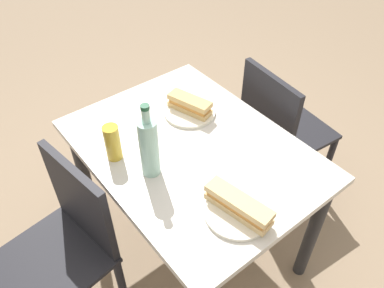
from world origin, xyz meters
The scene contains 12 objects.
ground_plane centered at (0.00, 0.00, 0.00)m, with size 8.00×8.00×0.00m, color #8C755B.
dining_table centered at (0.00, 0.00, 0.61)m, with size 1.06×0.79×0.73m.
chair_far centered at (-0.01, 0.59, 0.50)m, with size 0.44×0.44×0.87m.
chair_near centered at (-0.06, -0.59, 0.50)m, with size 0.45×0.45×0.87m.
plate_near centered at (-0.19, 0.14, 0.73)m, with size 0.24×0.24×0.01m, color silver.
baguette_sandwich_near centered at (-0.19, 0.14, 0.77)m, with size 0.22×0.13×0.07m.
knife_near centered at (-0.22, 0.19, 0.74)m, with size 0.18×0.03×0.01m.
plate_far centered at (0.37, -0.08, 0.73)m, with size 0.24×0.24×0.01m, color silver.
baguette_sandwich_far centered at (0.37, -0.08, 0.77)m, with size 0.27×0.12×0.07m.
knife_far centered at (0.35, -0.03, 0.74)m, with size 0.18×0.04×0.01m.
water_bottle centered at (0.01, -0.21, 0.86)m, with size 0.07×0.07×0.33m.
beer_glass centered at (-0.15, -0.28, 0.80)m, with size 0.06×0.06×0.16m, color gold.
Camera 1 is at (0.93, -0.73, 1.85)m, focal length 36.31 mm.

